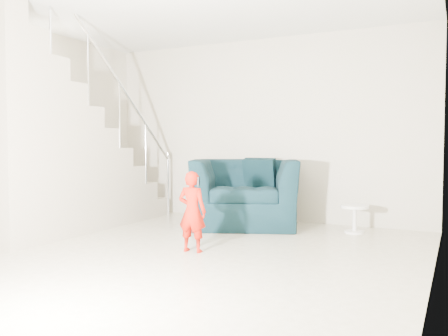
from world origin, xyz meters
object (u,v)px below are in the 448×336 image
(toddler, at_px, (192,212))
(side_table, at_px, (355,214))
(armchair, at_px, (245,193))
(staircase, at_px, (51,159))

(toddler, xyz_separation_m, side_table, (1.33, 1.83, -0.19))
(armchair, bearing_deg, side_table, -17.46)
(side_table, height_order, staircase, staircase)
(toddler, distance_m, side_table, 2.27)
(staircase, bearing_deg, armchair, 37.61)
(armchair, height_order, toddler, armchair)
(toddler, bearing_deg, side_table, -129.78)
(staircase, bearing_deg, toddler, -3.90)
(side_table, bearing_deg, toddler, -125.99)
(armchair, relative_size, toddler, 1.66)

